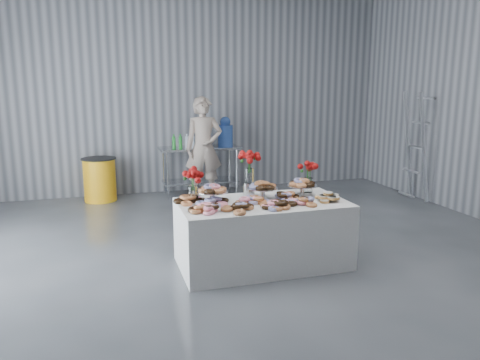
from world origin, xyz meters
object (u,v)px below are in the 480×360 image
(prep_table, at_px, (200,162))
(stepladder, at_px, (416,147))
(water_jug, at_px, (225,133))
(person, at_px, (204,148))
(display_table, at_px, (262,233))
(trash_barrel, at_px, (100,179))

(prep_table, height_order, stepladder, stepladder)
(prep_table, height_order, water_jug, water_jug)
(person, bearing_deg, display_table, -86.50)
(display_table, height_order, water_jug, water_jug)
(water_jug, bearing_deg, person, -146.36)
(display_table, relative_size, stepladder, 0.98)
(person, xyz_separation_m, trash_barrel, (-1.84, 0.33, -0.53))
(prep_table, relative_size, person, 0.81)
(display_table, xyz_separation_m, person, (0.08, 3.37, 0.55))
(prep_table, relative_size, water_jug, 2.71)
(person, relative_size, stepladder, 0.95)
(display_table, xyz_separation_m, trash_barrel, (-1.76, 3.70, 0.01))
(water_jug, bearing_deg, stepladder, -28.21)
(person, height_order, trash_barrel, person)
(stepladder, bearing_deg, display_table, -150.14)
(display_table, distance_m, water_jug, 3.82)
(trash_barrel, bearing_deg, water_jug, 0.00)
(prep_table, height_order, trash_barrel, prep_table)
(display_table, distance_m, trash_barrel, 4.10)
(display_table, relative_size, person, 1.03)
(water_jug, distance_m, person, 0.64)
(display_table, xyz_separation_m, water_jug, (0.57, 3.70, 0.77))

